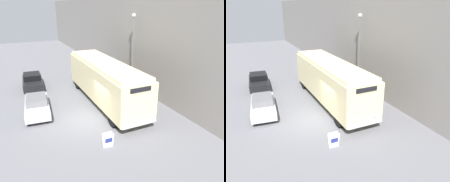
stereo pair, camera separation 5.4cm
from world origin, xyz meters
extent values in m
plane|color=slate|center=(0.00, 0.00, 0.00)|extent=(80.00, 80.00, 0.00)
cube|color=gray|center=(6.89, 10.00, 4.30)|extent=(0.30, 60.00, 8.60)
cylinder|color=black|center=(1.38, -1.56, 0.55)|extent=(0.28, 1.09, 1.09)
cylinder|color=black|center=(3.67, -1.56, 0.55)|extent=(0.28, 1.09, 1.09)
cylinder|color=black|center=(1.38, 6.58, 0.55)|extent=(0.28, 1.09, 1.09)
cylinder|color=black|center=(3.67, 6.58, 0.55)|extent=(0.28, 1.09, 1.09)
cube|color=beige|center=(2.52, 2.51, 1.89)|extent=(2.61, 10.94, 2.69)
cube|color=#F8E8A7|center=(2.52, 2.51, 3.35)|extent=(2.41, 10.50, 0.24)
cube|color=silver|center=(2.52, -3.02, 0.67)|extent=(2.48, 0.12, 0.20)
sphere|color=white|center=(1.81, -2.99, 1.10)|extent=(0.22, 0.22, 0.22)
sphere|color=white|center=(3.24, -2.99, 1.10)|extent=(0.22, 0.22, 0.22)
cube|color=black|center=(2.52, -2.98, 2.98)|extent=(1.44, 0.06, 0.28)
cube|color=gray|center=(0.15, -3.46, 0.00)|extent=(0.56, 0.19, 0.01)
cube|color=white|center=(0.15, -3.53, 0.44)|extent=(0.62, 0.18, 0.88)
cube|color=white|center=(0.15, -3.38, 0.44)|extent=(0.62, 0.18, 0.88)
cube|color=navy|center=(0.15, -3.55, 0.46)|extent=(0.44, 0.06, 0.31)
cylinder|color=#595E60|center=(6.08, 4.12, 3.38)|extent=(0.12, 0.12, 6.76)
sphere|color=silver|center=(6.08, 4.12, 6.87)|extent=(0.36, 0.36, 0.36)
cylinder|color=black|center=(-3.81, 1.31, 0.30)|extent=(0.22, 0.60, 0.60)
cylinder|color=black|center=(-2.37, 1.17, 0.30)|extent=(0.22, 0.60, 0.60)
cylinder|color=black|center=(-3.53, 4.14, 0.30)|extent=(0.22, 0.60, 0.60)
cylinder|color=black|center=(-2.09, 4.00, 0.30)|extent=(0.22, 0.60, 0.60)
cube|color=#B7B7BC|center=(-2.95, 2.65, 0.58)|extent=(2.11, 4.39, 0.55)
cube|color=slate|center=(-2.94, 2.76, 1.10)|extent=(1.63, 2.04, 0.49)
cylinder|color=black|center=(-3.45, 7.24, 0.33)|extent=(0.22, 0.65, 0.65)
cylinder|color=black|center=(-1.93, 7.13, 0.33)|extent=(0.22, 0.65, 0.65)
cylinder|color=black|center=(-3.27, 9.84, 0.33)|extent=(0.22, 0.65, 0.65)
cylinder|color=black|center=(-1.74, 9.73, 0.33)|extent=(0.22, 0.65, 0.65)
cube|color=black|center=(-2.60, 8.48, 0.63)|extent=(2.07, 4.13, 0.61)
cube|color=black|center=(-2.59, 8.58, 1.21)|extent=(1.64, 1.91, 0.54)
camera|label=1|loc=(-4.19, -13.18, 7.62)|focal=35.00mm
camera|label=2|loc=(-4.14, -13.21, 7.62)|focal=35.00mm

